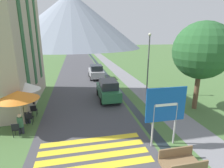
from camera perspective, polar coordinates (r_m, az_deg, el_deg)
ground_plane at (r=24.64m, az=-4.18°, el=2.35°), size 160.00×160.00×0.00m
road at (r=34.26m, az=-10.62°, el=5.89°), size 6.40×60.00×0.01m
footpath at (r=34.91m, az=-0.50°, el=6.34°), size 2.20×60.00×0.01m
drainage_channel at (r=34.52m, az=-4.44°, el=6.18°), size 0.60×60.00×0.00m
crosswalk_marking at (r=9.44m, az=-6.09°, el=-21.22°), size 5.44×2.54×0.01m
mountain_distant at (r=86.10m, az=-13.03°, el=19.51°), size 62.31×62.31×24.02m
road_sign at (r=9.28m, az=17.10°, el=-7.70°), size 2.14×0.11×3.20m
footbridge at (r=8.97m, az=21.78°, el=-22.89°), size 1.70×1.10×0.65m
parked_car_near at (r=15.75m, az=-1.27°, el=-1.90°), size 1.77×3.87×1.82m
parked_car_far at (r=23.73m, az=-5.21°, el=4.05°), size 1.86×3.87×1.82m
cafe_chair_far_right at (r=15.19m, az=-24.73°, el=-5.63°), size 0.40×0.40×0.85m
cafe_chair_nearest at (r=11.66m, az=-28.82°, el=-12.62°), size 0.40×0.40×0.85m
cafe_chair_middle at (r=13.81m, az=-24.19°, el=-7.65°), size 0.40×0.40×0.85m
cafe_chair_near_right at (r=12.72m, az=-25.38°, el=-9.80°), size 0.40×0.40×0.85m
cafe_umbrella_front_orange at (r=11.56m, az=-28.37°, el=-3.22°), size 2.33×2.33×2.55m
cafe_umbrella_middle_white at (r=13.43m, az=-26.71°, el=-0.59°), size 2.10×2.10×2.56m
person_seated_near at (r=11.77m, az=-27.77°, el=-11.17°), size 0.32×0.32×1.27m
person_standing_terrace at (r=12.76m, az=-26.14°, el=-7.62°), size 0.32×0.32×1.66m
streetlamp at (r=16.87m, az=11.81°, el=7.73°), size 0.28×0.28×5.86m
tree_by_path at (r=14.61m, az=27.28°, el=9.64°), size 4.20×4.20×6.67m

